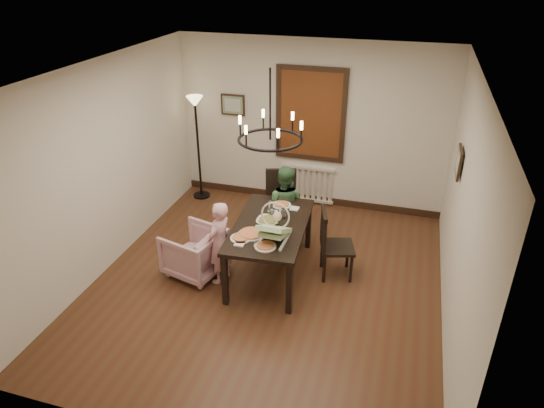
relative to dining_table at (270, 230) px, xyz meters
The scene contains 17 objects.
room_shell 0.73m from the dining_table, 82.49° to the left, with size 4.51×5.00×2.81m.
dining_table is the anchor object (origin of this frame).
chair_far 1.01m from the dining_table, 97.18° to the left, with size 0.47×0.47×1.06m, color black, non-canonical shape.
chair_right 0.92m from the dining_table, 14.37° to the left, with size 0.44×0.44×0.99m, color black, non-canonical shape.
armchair 1.10m from the dining_table, 164.63° to the right, with size 0.70×0.72×0.65m, color #DAA7AD.
elderly_woman 0.71m from the dining_table, 150.31° to the right, with size 0.35×0.23×0.97m, color #E7A3AD.
seated_man 0.86m from the dining_table, 92.61° to the left, with size 0.50×0.39×1.03m, color #406B43.
baby_bouncer 0.47m from the dining_table, 66.33° to the right, with size 0.39×0.53×0.35m, color #BCE39C, non-canonical shape.
salad_bowl 0.13m from the dining_table, behind, with size 0.35×0.35×0.09m, color white.
pizza_platter 0.38m from the dining_table, 114.77° to the right, with size 0.34×0.34×0.04m, color tan.
drinking_glass 0.20m from the dining_table, 98.95° to the left, with size 0.07×0.07×0.15m, color silver.
window_blinds 2.41m from the dining_table, 89.52° to the left, with size 1.00×0.03×1.40m, color brown.
radiator 2.28m from the dining_table, 89.53° to the left, with size 0.92×0.12×0.62m, color silver, non-canonical shape.
picture_back 2.78m from the dining_table, 120.69° to the left, with size 0.42×0.03×0.36m, color black.
picture_right 2.52m from the dining_table, 16.80° to the left, with size 0.42×0.03×0.36m, color black.
floor_lamp 2.70m from the dining_table, 134.37° to the left, with size 0.30×0.30×1.80m, color black, non-canonical shape.
chandelier 1.26m from the dining_table, 85.24° to the right, with size 0.80×0.80×0.04m, color black.
Camera 1 is at (1.56, -5.06, 3.96)m, focal length 32.00 mm.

